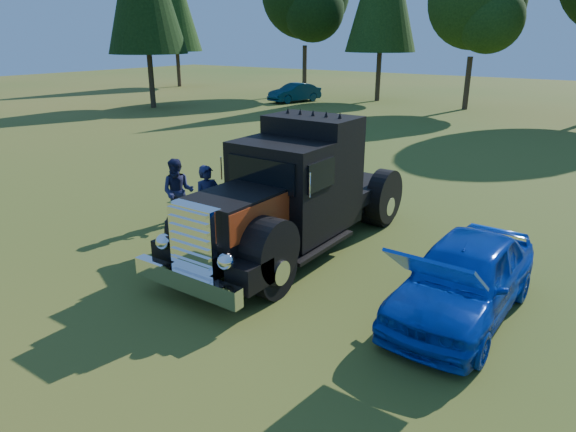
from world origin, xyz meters
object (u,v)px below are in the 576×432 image
at_px(diamond_t_truck, 291,197).
at_px(hotrod_coupe, 463,278).
at_px(spectator_near, 209,203).
at_px(distant_teal_car, 295,93).
at_px(spectator_far, 178,192).

bearing_deg(diamond_t_truck, hotrod_coupe, -9.61).
xyz_separation_m(diamond_t_truck, spectator_near, (-2.04, -0.55, -0.36)).
relative_size(diamond_t_truck, spectator_near, 3.90).
bearing_deg(diamond_t_truck, distant_teal_car, 124.17).
height_order(hotrod_coupe, distant_teal_car, hotrod_coupe).
bearing_deg(distant_teal_car, spectator_near, -42.97).
xyz_separation_m(diamond_t_truck, hotrod_coupe, (4.16, -0.71, -0.55)).
relative_size(diamond_t_truck, hotrod_coupe, 1.66).
distance_m(diamond_t_truck, spectator_near, 2.15).
bearing_deg(distant_teal_car, diamond_t_truck, -38.83).
bearing_deg(spectator_far, hotrod_coupe, -38.20).
distance_m(spectator_far, distant_teal_car, 26.70).
distance_m(diamond_t_truck, spectator_far, 3.46).
bearing_deg(hotrod_coupe, spectator_far, 176.44).
bearing_deg(hotrod_coupe, distant_teal_car, 129.75).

